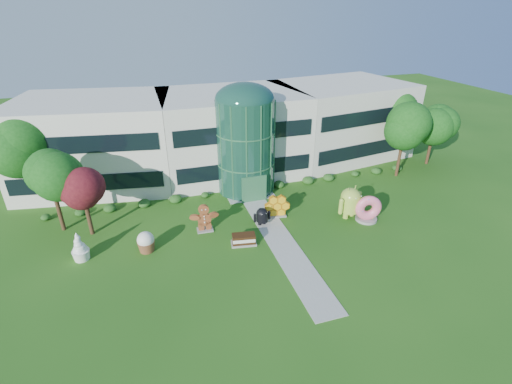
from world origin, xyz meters
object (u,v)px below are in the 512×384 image
object	(u,v)px
gingerbread	(204,218)
android_black	(262,215)
android_green	(350,200)
donut	(368,208)

from	to	relation	value
gingerbread	android_black	bearing A→B (deg)	-4.11
android_green	android_black	xyz separation A→B (m)	(-8.36, 1.13, -0.75)
android_green	android_black	bearing A→B (deg)	153.34
android_green	gingerbread	bearing A→B (deg)	153.72
android_green	donut	distance (m)	1.70
android_green	android_black	size ratio (longest dim) A/B	1.77
android_black	gingerbread	distance (m)	5.25
donut	gingerbread	world-z (taller)	gingerbread
android_green	gingerbread	size ratio (longest dim) A/B	1.22
android_black	gingerbread	world-z (taller)	gingerbread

